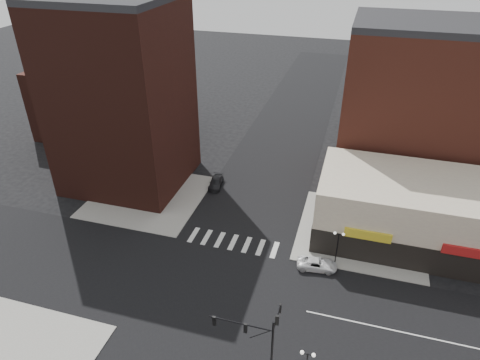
% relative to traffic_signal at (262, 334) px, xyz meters
% --- Properties ---
extents(ground, '(240.00, 240.00, 0.00)m').
position_rel_traffic_signal_xyz_m(ground, '(-7.24, 7.83, -4.96)').
color(ground, black).
rests_on(ground, ground).
extents(road_ew, '(200.00, 14.00, 0.02)m').
position_rel_traffic_signal_xyz_m(road_ew, '(-7.24, 7.83, -4.95)').
color(road_ew, black).
rests_on(road_ew, ground).
extents(road_ns, '(14.00, 200.00, 0.02)m').
position_rel_traffic_signal_xyz_m(road_ns, '(-7.24, 7.83, -4.95)').
color(road_ns, black).
rests_on(road_ns, ground).
extents(sidewalk_nw, '(15.00, 15.00, 0.12)m').
position_rel_traffic_signal_xyz_m(sidewalk_nw, '(-21.74, 22.33, -4.90)').
color(sidewalk_nw, gray).
rests_on(sidewalk_nw, ground).
extents(sidewalk_ne, '(15.00, 15.00, 0.12)m').
position_rel_traffic_signal_xyz_m(sidewalk_ne, '(7.26, 22.33, -4.90)').
color(sidewalk_ne, gray).
rests_on(sidewalk_ne, ground).
extents(building_nw, '(16.00, 15.00, 25.00)m').
position_rel_traffic_signal_xyz_m(building_nw, '(-26.24, 26.33, 7.54)').
color(building_nw, '#3A1812').
rests_on(building_nw, ground).
extents(building_nw_low, '(20.00, 18.00, 12.00)m').
position_rel_traffic_signal_xyz_m(building_nw_low, '(-39.24, 41.83, 1.04)').
color(building_nw_low, '#3A1812').
rests_on(building_nw_low, ground).
extents(building_ne_midrise, '(18.00, 15.00, 22.00)m').
position_rel_traffic_signal_xyz_m(building_ne_midrise, '(11.76, 37.33, 6.04)').
color(building_ne_midrise, brown).
rests_on(building_ne_midrise, ground).
extents(building_ne_row, '(24.20, 12.20, 8.00)m').
position_rel_traffic_signal_xyz_m(building_ne_row, '(13.76, 22.83, -1.66)').
color(building_ne_row, beige).
rests_on(building_ne_row, ground).
extents(traffic_signal, '(5.59, 3.09, 7.77)m').
position_rel_traffic_signal_xyz_m(traffic_signal, '(0.00, 0.00, 0.00)').
color(traffic_signal, black).
rests_on(traffic_signal, ground).
extents(street_lamp_se_a, '(1.22, 0.32, 4.16)m').
position_rel_traffic_signal_xyz_m(street_lamp_se_a, '(3.76, -0.17, -1.67)').
color(street_lamp_se_a, black).
rests_on(street_lamp_se_a, sidewalk_se).
extents(street_lamp_ne, '(1.22, 0.32, 4.16)m').
position_rel_traffic_signal_xyz_m(street_lamp_ne, '(4.76, 15.83, -1.67)').
color(street_lamp_ne, black).
rests_on(street_lamp_ne, sidewalk_ne).
extents(white_suv, '(4.62, 2.54, 1.22)m').
position_rel_traffic_signal_xyz_m(white_suv, '(2.90, 14.33, -4.35)').
color(white_suv, silver).
rests_on(white_suv, ground).
extents(dark_sedan_north, '(2.26, 4.42, 1.23)m').
position_rel_traffic_signal_xyz_m(dark_sedan_north, '(-13.52, 27.68, -4.35)').
color(dark_sedan_north, black).
rests_on(dark_sedan_north, ground).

